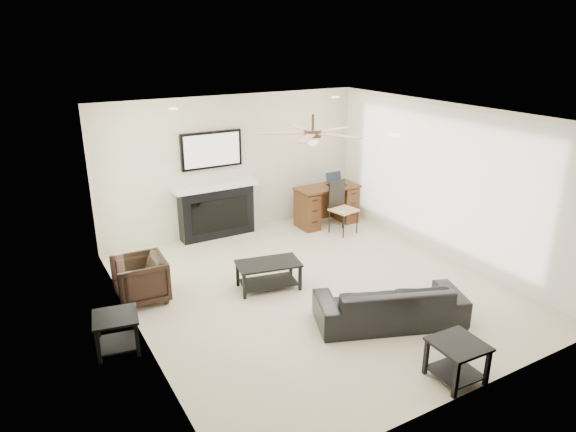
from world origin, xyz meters
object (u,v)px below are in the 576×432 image
Objects in this scene: sofa at (390,303)px; fireplace_unit at (216,186)px; desk at (327,205)px; armchair at (140,280)px; coffee_table at (269,275)px.

fireplace_unit is (-0.76, 3.85, 0.68)m from sofa.
fireplace_unit reaches higher than desk.
sofa is at bearing -78.84° from fireplace_unit.
armchair is 0.57× the size of desk.
coffee_table is 0.74× the size of desk.
armchair is 1.79m from coffee_table.
armchair is 2.58m from fireplace_unit.
sofa is 2.70× the size of armchair.
desk is (1.31, 3.39, 0.11)m from sofa.
sofa is 1.84m from coffee_table.
coffee_table is at bearing 75.11° from armchair.
desk is (2.07, -0.45, -0.57)m from fireplace_unit.
fireplace_unit reaches higher than coffee_table.
sofa is 3.98m from fireplace_unit.
coffee_table is at bearing -141.03° from desk.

